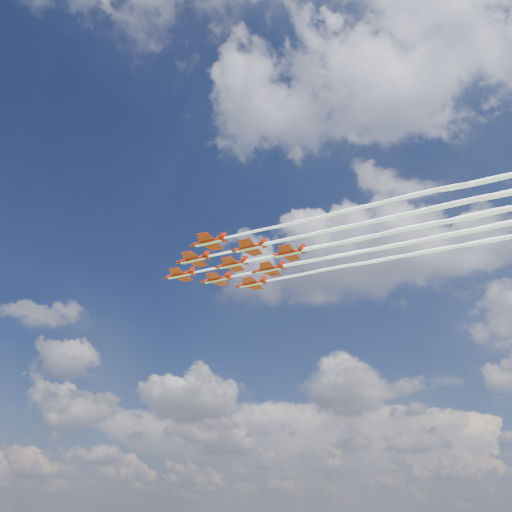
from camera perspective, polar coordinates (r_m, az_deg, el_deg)
The scene contains 9 objects.
jet_lead at distance 139.78m, azimuth 11.69°, elevation 1.94°, with size 121.56×9.88×2.89m.
jet_row2_port at distance 132.41m, azimuth 14.78°, elevation 4.19°, with size 121.56×9.88×2.89m.
jet_row2_starb at distance 145.18m, azimuth 15.80°, elevation 1.26°, with size 121.56×9.88×2.89m.
jet_row3_port at distance 125.70m, azimuth 18.24°, elevation 6.67°, with size 121.56×9.88×2.89m.
jet_row3_centre at distance 138.29m, azimuth 18.98°, elevation 3.37°, with size 121.56×9.88×2.89m.
jet_row3_starb at distance 151.29m, azimuth 19.60°, elevation 0.62°, with size 121.56×9.88×2.89m.
jet_row4_port at distance 132.08m, azimuth 22.50°, elevation 5.67°, with size 121.56×9.88×2.89m.
jet_row4_starb at distance 144.88m, azimuth 22.82°, elevation 2.60°, with size 121.56×9.88×2.89m.
jet_tail at distance 139.15m, azimuth 26.33°, elevation 4.74°, with size 121.56×9.88×2.89m.
Camera 1 is at (66.70, -121.90, 12.12)m, focal length 35.00 mm.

